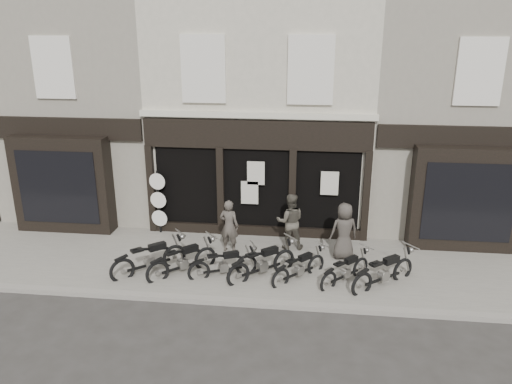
# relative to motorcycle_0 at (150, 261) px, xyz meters

# --- Properties ---
(ground_plane) EXTENTS (90.00, 90.00, 0.00)m
(ground_plane) POSITION_rel_motorcycle_0_xyz_m (2.65, -0.02, -0.43)
(ground_plane) COLOR #2D2B28
(ground_plane) RESTS_ON ground
(pavement) EXTENTS (30.00, 4.20, 0.12)m
(pavement) POSITION_rel_motorcycle_0_xyz_m (2.65, 0.88, -0.37)
(pavement) COLOR slate
(pavement) RESTS_ON ground_plane
(kerb) EXTENTS (30.00, 0.25, 0.13)m
(kerb) POSITION_rel_motorcycle_0_xyz_m (2.65, -1.27, -0.36)
(kerb) COLOR gray
(kerb) RESTS_ON ground_plane
(central_building) EXTENTS (7.30, 6.22, 8.34)m
(central_building) POSITION_rel_motorcycle_0_xyz_m (2.65, 5.93, 3.65)
(central_building) COLOR beige
(central_building) RESTS_ON ground
(neighbour_left) EXTENTS (5.60, 6.73, 8.34)m
(neighbour_left) POSITION_rel_motorcycle_0_xyz_m (-3.70, 5.87, 3.61)
(neighbour_left) COLOR gray
(neighbour_left) RESTS_ON ground
(neighbour_right) EXTENTS (5.60, 6.73, 8.34)m
(neighbour_right) POSITION_rel_motorcycle_0_xyz_m (9.00, 5.87, 3.61)
(neighbour_right) COLOR gray
(neighbour_right) RESTS_ON ground
(motorcycle_0) EXTENTS (1.86, 1.68, 1.08)m
(motorcycle_0) POSITION_rel_motorcycle_0_xyz_m (0.00, 0.00, 0.00)
(motorcycle_0) COLOR black
(motorcycle_0) RESTS_ON ground
(motorcycle_1) EXTENTS (1.75, 1.65, 1.04)m
(motorcycle_1) POSITION_rel_motorcycle_0_xyz_m (0.94, 0.01, -0.02)
(motorcycle_1) COLOR black
(motorcycle_1) RESTS_ON ground
(motorcycle_2) EXTENTS (1.84, 1.05, 0.94)m
(motorcycle_2) POSITION_rel_motorcycle_0_xyz_m (2.08, 0.01, -0.06)
(motorcycle_2) COLOR black
(motorcycle_2) RESTS_ON ground
(motorcycle_3) EXTENTS (1.84, 1.63, 1.06)m
(motorcycle_3) POSITION_rel_motorcycle_0_xyz_m (3.14, 0.10, -0.01)
(motorcycle_3) COLOR black
(motorcycle_3) RESTS_ON ground
(motorcycle_4) EXTENTS (1.50, 1.50, 0.91)m
(motorcycle_4) POSITION_rel_motorcycle_0_xyz_m (4.15, 0.08, -0.07)
(motorcycle_4) COLOR black
(motorcycle_4) RESTS_ON ground
(motorcycle_5) EXTENTS (1.46, 1.51, 0.90)m
(motorcycle_5) POSITION_rel_motorcycle_0_xyz_m (5.38, 0.07, -0.07)
(motorcycle_5) COLOR black
(motorcycle_5) RESTS_ON ground
(motorcycle_6) EXTENTS (1.84, 1.59, 1.05)m
(motorcycle_6) POSITION_rel_motorcycle_0_xyz_m (6.37, -0.05, -0.01)
(motorcycle_6) COLOR black
(motorcycle_6) RESTS_ON ground
(man_left) EXTENTS (0.66, 0.50, 1.64)m
(man_left) POSITION_rel_motorcycle_0_xyz_m (1.98, 1.54, 0.51)
(man_left) COLOR #47403A
(man_left) RESTS_ON pavement
(man_centre) EXTENTS (0.91, 0.75, 1.75)m
(man_centre) POSITION_rel_motorcycle_0_xyz_m (3.79, 1.98, 0.56)
(man_centre) COLOR #48433A
(man_centre) RESTS_ON pavement
(man_right) EXTENTS (0.96, 0.77, 1.69)m
(man_right) POSITION_rel_motorcycle_0_xyz_m (5.38, 1.48, 0.54)
(man_right) COLOR #3E3833
(man_right) RESTS_ON pavement
(advert_sign_post) EXTENTS (0.55, 0.35, 2.24)m
(advert_sign_post) POSITION_rel_motorcycle_0_xyz_m (-0.53, 2.70, 0.66)
(advert_sign_post) COLOR black
(advert_sign_post) RESTS_ON ground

